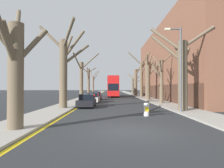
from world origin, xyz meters
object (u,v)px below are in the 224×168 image
(street_tree_left_1, at_px, (64,67))
(lamp_post, at_px, (180,65))
(street_tree_left_4, at_px, (93,84))
(street_tree_right_4, at_px, (136,81))
(double_decker_bus, at_px, (113,85))
(parked_car_1, at_px, (92,98))
(street_tree_right_5, at_px, (133,85))
(street_tree_left_2, at_px, (82,78))
(street_tree_right_1, at_px, (161,78))
(street_tree_right_0, at_px, (182,69))
(parked_car_0, at_px, (87,101))
(parked_car_2, at_px, (96,96))
(street_tree_left_3, at_px, (88,81))
(street_tree_left_0, at_px, (15,66))
(street_tree_right_2, at_px, (148,78))
(street_tree_right_3, at_px, (141,77))
(traffic_bollard, at_px, (146,109))

(street_tree_left_1, bearing_deg, lamp_post, -16.84)
(street_tree_left_4, height_order, street_tree_right_4, street_tree_right_4)
(double_decker_bus, distance_m, parked_car_1, 17.69)
(street_tree_right_5, xyz_separation_m, lamp_post, (-0.95, -43.06, 1.23))
(street_tree_left_2, relative_size, street_tree_right_1, 1.00)
(street_tree_left_4, relative_size, parked_car_1, 1.53)
(street_tree_right_0, xyz_separation_m, parked_car_1, (-8.78, 10.51, -3.08))
(street_tree_right_4, xyz_separation_m, street_tree_right_5, (0.34, 8.66, -0.92))
(parked_car_0, bearing_deg, parked_car_1, 90.00)
(street_tree_right_4, relative_size, street_tree_right_5, 1.29)
(parked_car_2, relative_size, lamp_post, 0.56)
(lamp_post, bearing_deg, street_tree_left_3, 112.44)
(street_tree_left_0, distance_m, street_tree_right_2, 26.76)
(street_tree_right_1, bearing_deg, street_tree_left_1, -151.63)
(street_tree_left_2, distance_m, street_tree_right_3, 15.88)
(street_tree_right_5, distance_m, double_decker_bus, 15.60)
(street_tree_right_3, bearing_deg, street_tree_right_4, 90.59)
(parked_car_0, xyz_separation_m, lamp_post, (8.29, -5.10, 3.35))
(street_tree_left_2, xyz_separation_m, street_tree_right_4, (10.78, 20.61, 0.16))
(street_tree_left_1, height_order, parked_car_2, street_tree_left_1)
(street_tree_right_5, bearing_deg, street_tree_left_3, -122.71)
(street_tree_left_4, xyz_separation_m, street_tree_right_2, (11.00, -18.70, 0.66))
(street_tree_right_2, distance_m, parked_car_0, 15.58)
(street_tree_left_1, distance_m, street_tree_right_3, 24.80)
(street_tree_left_1, distance_m, street_tree_right_5, 41.52)
(street_tree_left_4, bearing_deg, street_tree_right_0, -72.91)
(street_tree_left_0, bearing_deg, street_tree_right_4, 75.17)
(street_tree_right_1, height_order, street_tree_right_2, street_tree_right_2)
(street_tree_left_0, xyz_separation_m, street_tree_left_1, (0.04, 10.03, 1.02))
(street_tree_left_1, distance_m, street_tree_right_2, 18.06)
(traffic_bollard, bearing_deg, street_tree_right_5, 84.86)
(street_tree_left_4, bearing_deg, street_tree_right_4, -9.22)
(street_tree_left_2, distance_m, traffic_bollard, 17.36)
(street_tree_left_2, relative_size, parked_car_0, 1.72)
(street_tree_left_2, xyz_separation_m, parked_car_1, (1.87, -2.36, -2.89))
(lamp_post, bearing_deg, parked_car_1, 125.96)
(traffic_bollard, bearing_deg, street_tree_left_2, 114.47)
(street_tree_right_3, bearing_deg, lamp_post, -91.61)
(street_tree_left_4, bearing_deg, lamp_post, -74.03)
(parked_car_0, bearing_deg, lamp_post, -31.61)
(street_tree_right_2, relative_size, street_tree_right_3, 0.83)
(street_tree_right_2, relative_size, double_decker_bus, 0.76)
(street_tree_left_1, relative_size, street_tree_right_4, 1.03)
(street_tree_left_0, xyz_separation_m, street_tree_right_0, (10.81, 7.82, 0.61))
(street_tree_right_3, distance_m, street_tree_right_5, 17.80)
(street_tree_left_1, bearing_deg, street_tree_right_3, 63.68)
(street_tree_right_5, height_order, double_decker_bus, street_tree_right_5)
(double_decker_bus, relative_size, lamp_post, 1.48)
(street_tree_right_0, distance_m, street_tree_right_4, 33.49)
(street_tree_left_2, height_order, street_tree_right_3, street_tree_right_3)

